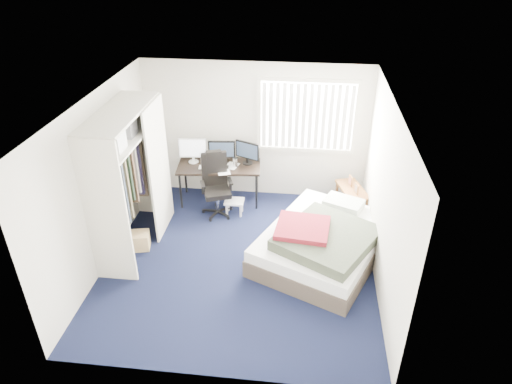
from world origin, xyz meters
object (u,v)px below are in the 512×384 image
object	(u,v)px
nightstand	(352,192)
office_chair	(216,190)
desk	(219,163)
bed	(323,241)

from	to	relation	value
nightstand	office_chair	bearing A→B (deg)	-174.96
desk	bed	bearing A→B (deg)	-39.30
office_chair	nightstand	bearing A→B (deg)	5.04
office_chair	bed	bearing A→B (deg)	-30.80
desk	nightstand	xyz separation A→B (m)	(2.37, -0.21, -0.31)
desk	office_chair	distance (m)	0.53
desk	nightstand	distance (m)	2.40
office_chair	nightstand	world-z (taller)	office_chair
nightstand	bed	bearing A→B (deg)	-111.04
desk	bed	size ratio (longest dim) A/B	0.59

